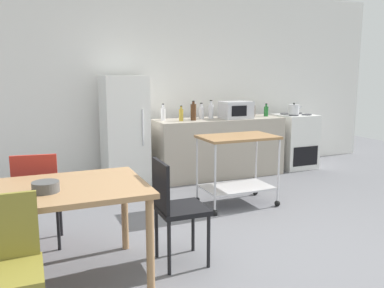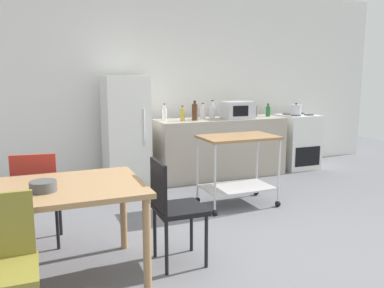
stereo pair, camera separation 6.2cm
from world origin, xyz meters
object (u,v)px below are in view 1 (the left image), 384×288
(kitchen_cart, at_px, (237,159))
(bottle_soda, at_px, (163,114))
(microwave, at_px, (236,110))
(refrigerator, at_px, (125,131))
(dining_table, at_px, (44,199))
(bottle_sesame_oil, at_px, (253,110))
(kettle, at_px, (294,109))
(chair_red, at_px, (37,193))
(chair_olive, at_px, (5,262))
(bottle_sparkling_water, at_px, (181,115))
(bottle_soy_sauce, at_px, (193,112))
(chair_black, at_px, (174,204))
(bottle_olive_oil, at_px, (201,112))
(fruit_bowl, at_px, (46,187))
(bottle_vinegar, at_px, (211,111))
(stove_oven, at_px, (295,141))
(bottle_wine, at_px, (266,111))

(kitchen_cart, distance_m, bottle_soda, 1.58)
(bottle_soda, relative_size, microwave, 0.53)
(refrigerator, bearing_deg, dining_table, -115.62)
(bottle_sesame_oil, relative_size, kettle, 1.00)
(dining_table, distance_m, refrigerator, 2.83)
(chair_red, distance_m, bottle_sesame_oil, 3.83)
(chair_olive, xyz_separation_m, kitchen_cart, (2.49, 1.75, 0.05))
(bottle_sparkling_water, height_order, bottle_soy_sauce, bottle_soy_sauce)
(chair_olive, xyz_separation_m, bottle_sparkling_water, (2.27, 3.02, 0.47))
(chair_black, bearing_deg, refrigerator, -3.74)
(bottle_olive_oil, xyz_separation_m, kettle, (1.59, -0.16, 0.00))
(bottle_soda, distance_m, fruit_bowl, 3.20)
(bottle_sesame_oil, bearing_deg, bottle_soda, 179.26)
(bottle_vinegar, xyz_separation_m, microwave, (0.36, -0.14, 0.02))
(stove_oven, relative_size, bottle_olive_oil, 3.81)
(refrigerator, distance_m, fruit_bowl, 2.91)
(bottle_sesame_oil, bearing_deg, kettle, -12.96)
(bottle_vinegar, bearing_deg, bottle_soda, 177.00)
(chair_black, distance_m, bottle_sesame_oil, 3.51)
(fruit_bowl, height_order, kettle, kettle)
(chair_black, relative_size, kitchen_cart, 0.98)
(chair_red, distance_m, chair_olive, 1.39)
(bottle_olive_oil, height_order, microwave, microwave)
(bottle_sesame_oil, bearing_deg, microwave, -158.05)
(refrigerator, xyz_separation_m, kettle, (2.78, -0.18, 0.23))
(dining_table, relative_size, bottle_wine, 7.29)
(bottle_soy_sauce, distance_m, kettle, 1.79)
(bottle_vinegar, height_order, kettle, bottle_vinegar)
(chair_olive, height_order, bottle_vinegar, bottle_vinegar)
(fruit_bowl, bearing_deg, kitchen_cart, 28.20)
(kitchen_cart, height_order, bottle_sesame_oil, bottle_sesame_oil)
(bottle_olive_oil, height_order, bottle_vinegar, bottle_vinegar)
(dining_table, height_order, fruit_bowl, fruit_bowl)
(bottle_sparkling_water, relative_size, kettle, 0.93)
(chair_red, bearing_deg, bottle_sesame_oil, -143.47)
(refrigerator, bearing_deg, fruit_bowl, -114.49)
(bottle_wine, bearing_deg, fruit_bowl, -143.97)
(refrigerator, height_order, bottle_sesame_oil, refrigerator)
(dining_table, relative_size, fruit_bowl, 7.91)
(chair_olive, distance_m, bottle_soy_sauce, 3.94)
(dining_table, bearing_deg, microwave, 39.05)
(bottle_wine, height_order, kettle, kettle)
(bottle_sesame_oil, bearing_deg, chair_red, -151.60)
(chair_red, relative_size, bottle_vinegar, 3.18)
(bottle_sparkling_water, bearing_deg, microwave, 0.09)
(refrigerator, distance_m, bottle_sparkling_water, 0.84)
(chair_black, relative_size, chair_olive, 1.00)
(bottle_sesame_oil, bearing_deg, chair_black, -131.83)
(refrigerator, xyz_separation_m, bottle_vinegar, (1.34, -0.04, 0.24))
(bottle_sparkling_water, height_order, bottle_olive_oil, bottle_olive_oil)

